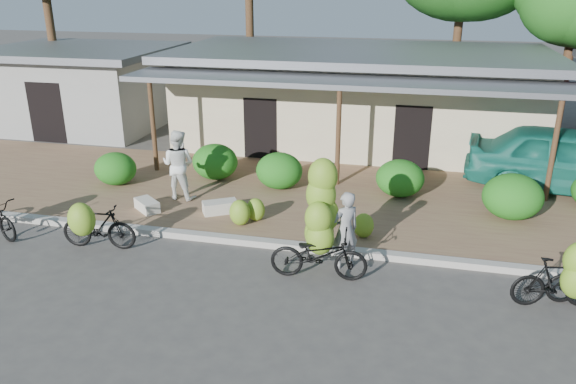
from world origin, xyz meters
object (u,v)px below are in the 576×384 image
Objects in this scene: bike_center at (320,233)px; teal_van at (568,159)px; sack_far at (147,205)px; bike_right at (563,279)px; vendor at (345,230)px; bike_left at (95,225)px; bystander at (178,165)px; sack_near at (220,207)px.

teal_van is at bearing -49.19° from bike_center.
sack_far is at bearing 63.06° from bike_center.
vendor is (-4.00, 0.82, 0.17)m from bike_right.
bystander is (0.63, 3.13, 0.45)m from bike_left.
bike_left is 2.13m from sack_far.
bystander is (-1.39, 0.74, 0.78)m from sack_near.
vendor is at bearing 156.28° from bystander.
bike_right reaches higher than sack_near.
bike_left is at bearing 126.12° from teal_van.
bike_center is 3.14× the size of sack_far.
sack_near is 0.51× the size of vendor.
teal_van is (10.15, 2.92, -0.03)m from bystander.
bike_center reaches higher than bystander.
bystander is at bearing 65.60° from sack_far.
bike_left is at bearing 76.78° from bike_right.
bike_center is 2.77× the size of sack_near.
sack_far is (-9.26, 2.42, -0.41)m from bike_right.
bike_center is 1.39× the size of bike_right.
vendor reaches higher than sack_near.
teal_van is at bearing -65.77° from bike_left.
teal_van reaches higher than sack_near.
bike_left is 1.04× the size of vendor.
bike_center is 1.41× the size of vendor.
bike_right is at bearing -20.12° from sack_near.
bike_right is at bearing -100.45° from bike_center.
bike_left is 3.15m from sack_near.
bike_center reaches higher than vendor.
bike_left reaches higher than sack_far.
sack_near is 1.88m from sack_far.
sack_near is (-2.94, 2.26, -0.61)m from bike_center.
sack_far is at bearing -56.23° from vendor.
bike_center is at bearing 150.34° from bystander.
sack_near is at bearing 47.83° from bike_center.
bystander is at bearing -16.38° from bike_left.
bike_left is 1.02× the size of bike_right.
bike_right is 9.58m from sack_far.
vendor is (5.42, 0.50, 0.23)m from bike_left.
bike_center is 0.44× the size of teal_van.
sack_near is 0.45× the size of bystander.
bystander is at bearing 112.87° from teal_van.
bike_left is 3.22m from bystander.
vendor is (0.46, 0.37, -0.05)m from bike_center.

